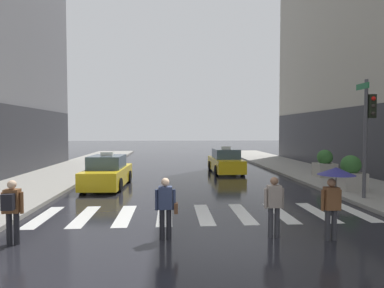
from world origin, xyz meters
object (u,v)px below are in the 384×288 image
pedestrian_with_backpack (12,207)px  traffic_light_pole (368,122)px  pedestrian_plain_coat (274,203)px  planter_near_corner (351,174)px  taxi_second (226,162)px  pedestrian_with_umbrella (334,183)px  planter_mid_block (325,164)px  pedestrian_with_handbag (166,205)px  taxi_lead (108,173)px

pedestrian_with_backpack → traffic_light_pole: bearing=19.3°
pedestrian_plain_coat → planter_near_corner: planter_near_corner is taller
taxi_second → pedestrian_with_umbrella: size_ratio=2.36×
pedestrian_plain_coat → planter_near_corner: (5.55, 5.85, -0.07)m
traffic_light_pole → pedestrian_with_backpack: (-11.99, -4.19, -2.29)m
planter_mid_block → traffic_light_pole: bearing=-101.2°
traffic_light_pole → pedestrian_with_handbag: bearing=-153.5°
planter_mid_block → planter_near_corner: bearing=-101.0°
traffic_light_pole → pedestrian_plain_coat: 6.97m
taxi_lead → pedestrian_with_backpack: bearing=-95.5°
planter_near_corner → planter_mid_block: size_ratio=1.00×
planter_near_corner → pedestrian_plain_coat: bearing=-133.5°
taxi_lead → planter_mid_block: taxi_lead is taller
traffic_light_pole → planter_mid_block: traffic_light_pole is taller
traffic_light_pole → planter_near_corner: bearing=78.4°
taxi_second → traffic_light_pole: bearing=-65.6°
pedestrian_plain_coat → pedestrian_with_handbag: bearing=179.8°
pedestrian_with_backpack → pedestrian_plain_coat: same height
taxi_second → pedestrian_plain_coat: size_ratio=2.78×
planter_near_corner → planter_mid_block: 4.22m
pedestrian_with_backpack → pedestrian_with_handbag: 3.89m
traffic_light_pole → planter_mid_block: bearing=78.8°
pedestrian_with_backpack → planter_mid_block: bearing=37.6°
traffic_light_pole → taxi_second: 10.48m
taxi_lead → planter_near_corner: taxi_lead is taller
taxi_lead → pedestrian_with_handbag: size_ratio=2.79×
pedestrian_with_handbag → planter_mid_block: 13.63m
pedestrian_with_umbrella → planter_near_corner: (4.05, 6.21, -0.64)m
pedestrian_with_umbrella → taxi_second: bearing=92.2°
pedestrian_with_handbag → planter_near_corner: bearing=34.6°
planter_mid_block → pedestrian_plain_coat: bearing=-122.4°
taxi_lead → pedestrian_plain_coat: taxi_lead is taller
planter_near_corner → traffic_light_pole: bearing=-101.6°
taxi_lead → planter_mid_block: bearing=8.5°
pedestrian_with_handbag → pedestrian_plain_coat: bearing=-0.2°
pedestrian_with_umbrella → taxi_lead: bearing=131.5°
pedestrian_with_umbrella → planter_mid_block: size_ratio=1.21×
traffic_light_pole → pedestrian_with_handbag: size_ratio=2.91×
pedestrian_with_handbag → pedestrian_plain_coat: same height
taxi_lead → pedestrian_with_handbag: taxi_lead is taller
traffic_light_pole → taxi_lead: bearing=159.9°
pedestrian_with_backpack → planter_near_corner: size_ratio=1.03×
pedestrian_with_handbag → pedestrian_plain_coat: (2.93, -0.01, 0.01)m
pedestrian_with_backpack → planter_mid_block: size_ratio=1.03×
pedestrian_with_backpack → pedestrian_with_handbag: (3.88, 0.15, -0.04)m
taxi_second → pedestrian_with_backpack: taxi_second is taller
taxi_second → taxi_lead: bearing=-143.6°
taxi_second → pedestrian_plain_coat: taxi_second is taller
planter_near_corner → pedestrian_with_umbrella: bearing=-123.2°
planter_mid_block → pedestrian_with_handbag: bearing=-132.9°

